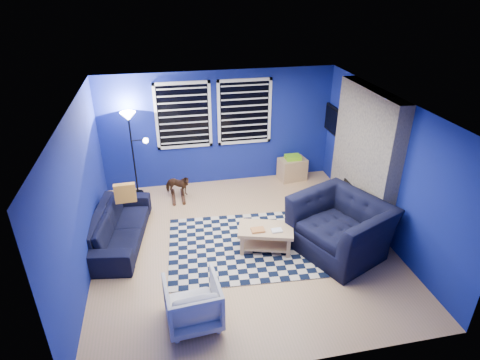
# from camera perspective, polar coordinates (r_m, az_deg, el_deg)

# --- Properties ---
(floor) EXTENTS (5.00, 5.00, 0.00)m
(floor) POSITION_cam_1_polar(r_m,az_deg,el_deg) (7.12, 0.39, -9.10)
(floor) COLOR tan
(floor) RESTS_ON ground
(ceiling) EXTENTS (5.00, 5.00, 0.00)m
(ceiling) POSITION_cam_1_polar(r_m,az_deg,el_deg) (5.99, 0.47, 10.56)
(ceiling) COLOR white
(ceiling) RESTS_ON wall_back
(wall_back) EXTENTS (5.00, 0.00, 5.00)m
(wall_back) POSITION_cam_1_polar(r_m,az_deg,el_deg) (8.72, -2.98, 7.29)
(wall_back) COLOR navy
(wall_back) RESTS_ON floor
(wall_left) EXTENTS (0.00, 5.00, 5.00)m
(wall_left) POSITION_cam_1_polar(r_m,az_deg,el_deg) (6.48, -21.76, -2.14)
(wall_left) COLOR navy
(wall_left) RESTS_ON floor
(wall_right) EXTENTS (0.00, 5.00, 5.00)m
(wall_right) POSITION_cam_1_polar(r_m,az_deg,el_deg) (7.34, 19.90, 1.67)
(wall_right) COLOR navy
(wall_right) RESTS_ON floor
(fireplace) EXTENTS (0.65, 2.00, 2.50)m
(fireplace) POSITION_cam_1_polar(r_m,az_deg,el_deg) (7.69, 17.12, 2.81)
(fireplace) COLOR gray
(fireplace) RESTS_ON floor
(window_left) EXTENTS (1.17, 0.06, 1.42)m
(window_left) POSITION_cam_1_polar(r_m,az_deg,el_deg) (8.50, -8.06, 9.02)
(window_left) COLOR black
(window_left) RESTS_ON wall_back
(window_right) EXTENTS (1.17, 0.06, 1.42)m
(window_right) POSITION_cam_1_polar(r_m,az_deg,el_deg) (8.66, 0.65, 9.64)
(window_right) COLOR black
(window_right) RESTS_ON wall_back
(tv) EXTENTS (0.07, 1.00, 0.58)m
(tv) POSITION_cam_1_polar(r_m,az_deg,el_deg) (8.89, 13.44, 8.00)
(tv) COLOR black
(tv) RESTS_ON wall_right
(rug) EXTENTS (2.63, 2.16, 0.02)m
(rug) POSITION_cam_1_polar(r_m,az_deg,el_deg) (7.07, 0.23, -9.33)
(rug) COLOR black
(rug) RESTS_ON floor
(sofa) EXTENTS (2.14, 1.10, 0.60)m
(sofa) POSITION_cam_1_polar(r_m,az_deg,el_deg) (7.34, -16.85, -6.35)
(sofa) COLOR black
(sofa) RESTS_ON floor
(armchair_big) EXTENTS (1.84, 1.75, 0.94)m
(armchair_big) POSITION_cam_1_polar(r_m,az_deg,el_deg) (6.93, 14.07, -6.48)
(armchair_big) COLOR black
(armchair_big) RESTS_ON floor
(armchair_bent) EXTENTS (0.77, 0.79, 0.67)m
(armchair_bent) POSITION_cam_1_polar(r_m,az_deg,el_deg) (5.60, -6.72, -16.91)
(armchair_bent) COLOR gray
(armchair_bent) RESTS_ON floor
(rocking_horse) EXTENTS (0.44, 0.60, 0.47)m
(rocking_horse) POSITION_cam_1_polar(r_m,az_deg,el_deg) (8.43, -8.90, -0.79)
(rocking_horse) COLOR #4D2618
(rocking_horse) RESTS_ON floor
(coffee_table) EXTENTS (1.02, 0.76, 0.46)m
(coffee_table) POSITION_cam_1_polar(r_m,az_deg,el_deg) (6.83, 3.67, -7.68)
(coffee_table) COLOR tan
(coffee_table) RESTS_ON rug
(cabinet) EXTENTS (0.65, 0.48, 0.59)m
(cabinet) POSITION_cam_1_polar(r_m,az_deg,el_deg) (9.24, 7.43, 1.63)
(cabinet) COLOR tan
(cabinet) RESTS_ON floor
(floor_lamp) EXTENTS (0.49, 0.30, 1.81)m
(floor_lamp) POSITION_cam_1_polar(r_m,az_deg,el_deg) (8.34, -15.29, 7.14)
(floor_lamp) COLOR black
(floor_lamp) RESTS_ON floor
(throw_pillow) EXTENTS (0.38, 0.13, 0.35)m
(throw_pillow) POSITION_cam_1_polar(r_m,az_deg,el_deg) (7.37, -16.03, -1.79)
(throw_pillow) COLOR gold
(throw_pillow) RESTS_ON sofa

